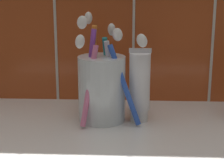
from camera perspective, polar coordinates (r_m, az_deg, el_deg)
sink_counter at (r=62.20cm, az=1.77°, el=-8.40°), size 61.72×33.11×2.00cm
toothbrush_cup at (r=64.27cm, az=-1.55°, el=-0.91°), size 12.14×11.14×18.59cm
toothpaste_tube at (r=64.09cm, az=4.22°, el=-0.87°), size 3.76×3.58×12.74cm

